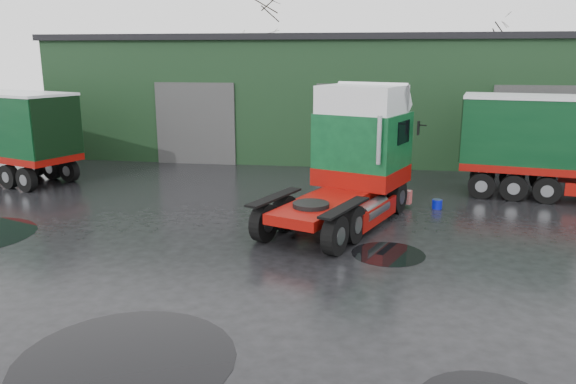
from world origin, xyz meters
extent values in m
plane|color=black|center=(0.00, 0.00, 0.00)|extent=(100.00, 100.00, 0.00)
cube|color=black|center=(2.00, 20.00, 3.00)|extent=(32.00, 12.00, 6.00)
cube|color=black|center=(2.00, 20.00, 6.15)|extent=(32.40, 12.40, 0.30)
cylinder|color=#070FA1|center=(5.08, 7.09, 0.16)|extent=(0.42, 0.42, 0.33)
cylinder|color=black|center=(-1.43, -4.25, 0.00)|extent=(3.97, 3.97, 0.01)
cylinder|color=black|center=(3.30, 2.07, 0.00)|extent=(2.01, 2.01, 0.01)
camera|label=1|loc=(2.85, -12.71, 5.32)|focal=35.00mm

